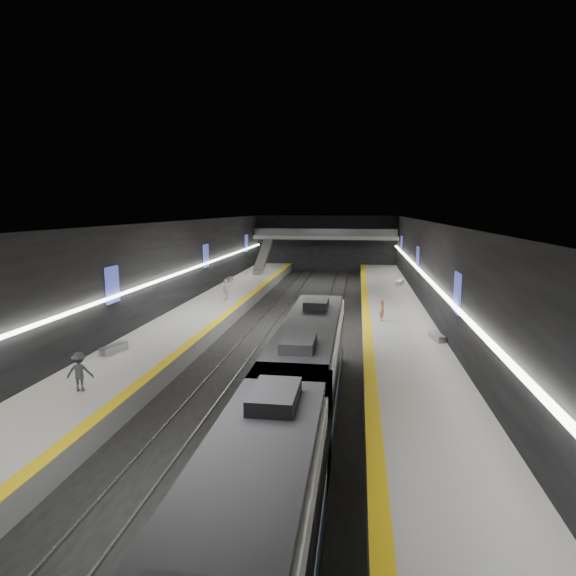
% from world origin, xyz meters
% --- Properties ---
extents(ground, '(70.00, 70.00, 0.00)m').
position_xyz_m(ground, '(0.00, 0.00, 0.00)').
color(ground, black).
rests_on(ground, ground).
extents(ceiling, '(20.00, 70.00, 0.04)m').
position_xyz_m(ceiling, '(0.00, 0.00, 8.00)').
color(ceiling, beige).
rests_on(ceiling, wall_left).
extents(wall_left, '(0.04, 70.00, 8.00)m').
position_xyz_m(wall_left, '(-10.00, 0.00, 4.00)').
color(wall_left, black).
rests_on(wall_left, ground).
extents(wall_right, '(0.04, 70.00, 8.00)m').
position_xyz_m(wall_right, '(10.00, 0.00, 4.00)').
color(wall_right, black).
rests_on(wall_right, ground).
extents(wall_back, '(20.00, 0.04, 8.00)m').
position_xyz_m(wall_back, '(0.00, 35.00, 4.00)').
color(wall_back, black).
rests_on(wall_back, ground).
extents(platform_left, '(5.00, 70.00, 1.00)m').
position_xyz_m(platform_left, '(-7.50, 0.00, 0.50)').
color(platform_left, slate).
rests_on(platform_left, ground).
extents(tile_surface_left, '(5.00, 70.00, 0.02)m').
position_xyz_m(tile_surface_left, '(-7.50, 0.00, 1.01)').
color(tile_surface_left, '#B8B8B2').
rests_on(tile_surface_left, platform_left).
extents(tactile_strip_left, '(0.60, 70.00, 0.02)m').
position_xyz_m(tactile_strip_left, '(-5.30, 0.00, 1.02)').
color(tactile_strip_left, yellow).
rests_on(tactile_strip_left, platform_left).
extents(platform_right, '(5.00, 70.00, 1.00)m').
position_xyz_m(platform_right, '(7.50, 0.00, 0.50)').
color(platform_right, slate).
rests_on(platform_right, ground).
extents(tile_surface_right, '(5.00, 70.00, 0.02)m').
position_xyz_m(tile_surface_right, '(7.50, 0.00, 1.01)').
color(tile_surface_right, '#B8B8B2').
rests_on(tile_surface_right, platform_right).
extents(tactile_strip_right, '(0.60, 70.00, 0.02)m').
position_xyz_m(tactile_strip_right, '(5.30, 0.00, 1.02)').
color(tactile_strip_right, yellow).
rests_on(tactile_strip_right, platform_right).
extents(rails, '(6.52, 70.00, 0.12)m').
position_xyz_m(rails, '(-0.00, 0.00, 0.06)').
color(rails, gray).
rests_on(rails, ground).
extents(train, '(2.69, 27.65, 3.60)m').
position_xyz_m(train, '(2.50, -20.20, 2.20)').
color(train, '#0E1936').
rests_on(train, ground).
extents(ad_posters, '(19.94, 53.50, 2.20)m').
position_xyz_m(ad_posters, '(-0.00, 1.00, 4.50)').
color(ad_posters, '#3843A9').
rests_on(ad_posters, wall_left).
extents(cove_light_left, '(0.25, 68.60, 0.12)m').
position_xyz_m(cove_light_left, '(-9.80, 0.00, 3.80)').
color(cove_light_left, white).
rests_on(cove_light_left, wall_left).
extents(cove_light_right, '(0.25, 68.60, 0.12)m').
position_xyz_m(cove_light_right, '(9.80, 0.00, 3.80)').
color(cove_light_right, white).
rests_on(cove_light_right, wall_right).
extents(mezzanine_bridge, '(20.00, 3.00, 1.50)m').
position_xyz_m(mezzanine_bridge, '(0.00, 32.93, 5.04)').
color(mezzanine_bridge, gray).
rests_on(mezzanine_bridge, wall_left).
extents(escalator, '(1.20, 7.50, 3.92)m').
position_xyz_m(escalator, '(-7.50, 26.00, 2.90)').
color(escalator, '#99999E').
rests_on(escalator, platform_left).
extents(bench_left_near, '(0.93, 1.84, 0.43)m').
position_xyz_m(bench_left_near, '(-8.88, -10.15, 1.22)').
color(bench_left_near, '#99999E').
rests_on(bench_left_near, platform_left).
extents(bench_left_far, '(0.53, 1.73, 0.42)m').
position_xyz_m(bench_left_far, '(-9.50, 16.71, 1.21)').
color(bench_left_far, '#99999E').
rests_on(bench_left_far, platform_left).
extents(bench_right_near, '(0.85, 1.77, 0.42)m').
position_xyz_m(bench_right_near, '(9.50, -4.88, 1.21)').
color(bench_right_near, '#99999E').
rests_on(bench_right_near, platform_right).
extents(bench_right_far, '(0.94, 1.98, 0.47)m').
position_xyz_m(bench_right_far, '(9.03, 17.02, 1.23)').
color(bench_right_far, '#99999E').
rests_on(bench_right_far, platform_right).
extents(passenger_right_a, '(0.46, 0.62, 1.53)m').
position_xyz_m(passenger_right_a, '(6.39, -0.27, 1.76)').
color(passenger_right_a, '#C56249').
rests_on(passenger_right_a, platform_right).
extents(passenger_left_a, '(0.68, 1.17, 1.87)m').
position_xyz_m(passenger_left_a, '(-6.82, 5.78, 1.93)').
color(passenger_left_a, silver).
rests_on(passenger_left_a, platform_left).
extents(passenger_left_b, '(1.26, 0.91, 1.76)m').
position_xyz_m(passenger_left_b, '(-7.46, -15.78, 1.88)').
color(passenger_left_b, '#3C3D43').
rests_on(passenger_left_b, platform_left).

